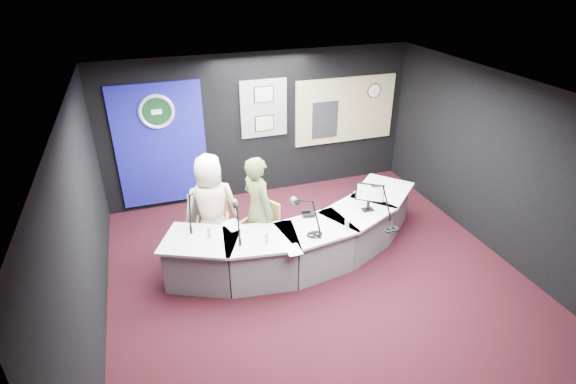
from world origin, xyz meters
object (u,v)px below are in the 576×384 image
object	(u,v)px
person_man	(211,207)
person_woman	(258,210)
armchair_left	(213,228)
armchair_right	(259,229)
broadcast_desk	(302,238)

from	to	relation	value
person_man	person_woman	distance (m)	0.74
person_man	person_woman	bearing A→B (deg)	153.11
armchair_left	person_woman	bearing A→B (deg)	-12.74
armchair_left	armchair_right	distance (m)	0.74
armchair_left	person_woman	xyz separation A→B (m)	(0.66, -0.33, 0.39)
person_man	broadcast_desk	bearing A→B (deg)	155.59
broadcast_desk	armchair_right	xyz separation A→B (m)	(-0.63, 0.24, 0.16)
broadcast_desk	person_woman	world-z (taller)	person_woman
person_man	armchair_right	bearing A→B (deg)	153.11
armchair_left	armchair_right	world-z (taller)	armchair_right
armchair_left	person_man	size ratio (longest dim) A/B	0.57
armchair_left	person_man	xyz separation A→B (m)	(0.00, 0.00, 0.38)
person_man	armchair_left	bearing A→B (deg)	180.00
broadcast_desk	person_man	bearing A→B (deg)	156.34
broadcast_desk	person_woman	xyz separation A→B (m)	(-0.63, 0.24, 0.50)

